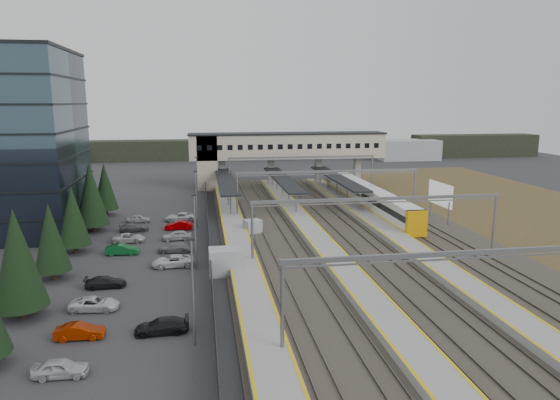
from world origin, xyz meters
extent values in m
plane|color=#2B2B2D|center=(0.00, 0.00, 0.00)|extent=(220.00, 220.00, 0.00)
cylinder|color=black|center=(-22.00, -18.00, 0.60)|extent=(0.44, 0.44, 1.20)
cone|color=black|center=(-22.00, -18.00, 5.10)|extent=(4.26, 4.26, 8.20)
cylinder|color=black|center=(-22.00, -9.00, 0.60)|extent=(0.44, 0.44, 1.20)
cone|color=black|center=(-22.00, -9.00, 4.40)|extent=(3.54, 3.54, 6.80)
cylinder|color=black|center=(-22.00, 0.00, 0.60)|extent=(0.44, 0.44, 1.20)
cone|color=black|center=(-22.00, 0.00, 4.50)|extent=(3.64, 3.64, 7.00)
cylinder|color=black|center=(-22.00, 10.00, 0.60)|extent=(0.44, 0.44, 1.20)
cone|color=black|center=(-22.00, 10.00, 5.25)|extent=(4.42, 4.42, 8.50)
cylinder|color=black|center=(-22.00, 20.00, 0.60)|extent=(0.44, 0.44, 1.20)
cone|color=black|center=(-22.00, 20.00, 4.60)|extent=(3.74, 3.74, 7.20)
imported|color=#B6B5B9|center=(-16.50, -28.00, 0.60)|extent=(3.56, 1.53, 1.20)
imported|color=#861C00|center=(-16.50, -22.70, 0.59)|extent=(3.64, 1.34, 1.19)
imported|color=silver|center=(-16.50, -17.40, 0.57)|extent=(4.28, 2.25, 1.15)
imported|color=black|center=(-16.50, -12.10, 0.55)|extent=(3.89, 1.76, 1.10)
imported|color=#0D4E22|center=(-16.50, -1.50, 0.63)|extent=(3.86, 1.49, 1.25)
imported|color=#B8B8B8|center=(-16.50, 3.80, 0.57)|extent=(4.13, 2.03, 1.13)
imported|color=#484C4F|center=(-16.50, 9.10, 0.56)|extent=(3.95, 1.81, 1.12)
imported|color=#A7A8AB|center=(-16.50, 14.40, 0.58)|extent=(3.41, 1.40, 1.16)
imported|color=black|center=(-10.50, -22.70, 0.60)|extent=(4.19, 1.83, 1.20)
imported|color=silver|center=(-10.50, -6.80, 0.62)|extent=(4.59, 2.31, 1.24)
imported|color=slate|center=(-10.50, -1.50, 0.57)|extent=(4.01, 1.76, 1.15)
imported|color=#ADACB1|center=(-10.50, 3.80, 0.63)|extent=(3.78, 1.68, 1.26)
imported|color=#970003|center=(-10.50, 9.10, 0.63)|extent=(3.90, 1.63, 1.25)
imported|color=silver|center=(-10.50, 14.40, 0.62)|extent=(4.45, 2.06, 1.24)
cylinder|color=slate|center=(-8.00, -25.00, 4.00)|extent=(0.16, 0.16, 8.00)
cube|color=black|center=(-8.00, -25.00, 8.00)|extent=(0.50, 0.25, 0.15)
cylinder|color=slate|center=(-8.00, -8.00, 4.00)|extent=(0.16, 0.16, 8.00)
cube|color=black|center=(-8.00, -8.00, 8.00)|extent=(0.50, 0.25, 0.15)
cylinder|color=slate|center=(-8.00, 10.00, 4.00)|extent=(0.16, 0.16, 8.00)
cube|color=black|center=(-8.00, 10.00, 8.00)|extent=(0.50, 0.25, 0.15)
cylinder|color=slate|center=(-8.00, 28.00, 4.00)|extent=(0.16, 0.16, 8.00)
cube|color=black|center=(-8.00, 28.00, 8.00)|extent=(0.50, 0.25, 0.15)
cube|color=#26282B|center=(-6.50, 5.00, 1.00)|extent=(0.08, 90.00, 2.00)
cube|color=#9B9DA0|center=(-5.04, -10.04, 1.35)|extent=(3.25, 2.39, 2.70)
cube|color=#9B9DA0|center=(-0.62, 5.33, 0.97)|extent=(2.61, 2.41, 1.94)
cube|color=#3C342C|center=(12.00, 5.00, 0.10)|extent=(34.00, 90.00, 0.20)
cube|color=#59544C|center=(-0.72, 5.00, 0.28)|extent=(0.08, 90.00, 0.14)
cube|color=#59544C|center=(0.72, 5.00, 0.28)|extent=(0.08, 90.00, 0.14)
cube|color=#59544C|center=(3.28, 5.00, 0.28)|extent=(0.08, 90.00, 0.14)
cube|color=#59544C|center=(4.72, 5.00, 0.28)|extent=(0.08, 90.00, 0.14)
cube|color=#59544C|center=(9.28, 5.00, 0.28)|extent=(0.08, 90.00, 0.14)
cube|color=#59544C|center=(10.72, 5.00, 0.28)|extent=(0.08, 90.00, 0.14)
cube|color=#59544C|center=(13.28, 5.00, 0.28)|extent=(0.08, 90.00, 0.14)
cube|color=#59544C|center=(14.72, 5.00, 0.28)|extent=(0.08, 90.00, 0.14)
cube|color=#59544C|center=(19.28, 5.00, 0.28)|extent=(0.08, 90.00, 0.14)
cube|color=#59544C|center=(20.72, 5.00, 0.28)|extent=(0.08, 90.00, 0.14)
cube|color=#59544C|center=(23.28, 5.00, 0.28)|extent=(0.08, 90.00, 0.14)
cube|color=#59544C|center=(24.72, 5.00, 0.28)|extent=(0.08, 90.00, 0.14)
cube|color=#969590|center=(-3.00, 5.00, 0.45)|extent=(3.20, 82.00, 0.90)
cube|color=gold|center=(-4.45, 5.00, 0.91)|extent=(0.25, 82.00, 0.02)
cube|color=gold|center=(-1.55, 5.00, 0.91)|extent=(0.25, 82.00, 0.02)
cube|color=#969590|center=(7.00, 5.00, 0.45)|extent=(3.20, 82.00, 0.90)
cube|color=gold|center=(5.55, 5.00, 0.91)|extent=(0.25, 82.00, 0.02)
cube|color=gold|center=(8.45, 5.00, 0.91)|extent=(0.25, 82.00, 0.02)
cube|color=#969590|center=(17.00, 5.00, 0.45)|extent=(3.20, 82.00, 0.90)
cube|color=gold|center=(15.55, 5.00, 0.91)|extent=(0.25, 82.00, 0.02)
cube|color=gold|center=(18.45, 5.00, 0.91)|extent=(0.25, 82.00, 0.02)
cube|color=black|center=(-3.00, 27.00, 4.00)|extent=(3.00, 30.00, 0.25)
cube|color=slate|center=(-3.00, 27.00, 3.85)|extent=(3.10, 30.00, 0.12)
cylinder|color=slate|center=(-3.00, 14.00, 2.40)|extent=(0.20, 0.20, 3.10)
cylinder|color=slate|center=(-3.00, 20.50, 2.40)|extent=(0.20, 0.20, 3.10)
cylinder|color=slate|center=(-3.00, 27.00, 2.40)|extent=(0.20, 0.20, 3.10)
cylinder|color=slate|center=(-3.00, 33.50, 2.40)|extent=(0.20, 0.20, 3.10)
cylinder|color=slate|center=(-3.00, 40.00, 2.40)|extent=(0.20, 0.20, 3.10)
cube|color=black|center=(7.00, 27.00, 4.00)|extent=(3.00, 30.00, 0.25)
cube|color=slate|center=(7.00, 27.00, 3.85)|extent=(3.10, 30.00, 0.12)
cylinder|color=slate|center=(7.00, 14.00, 2.40)|extent=(0.20, 0.20, 3.10)
cylinder|color=slate|center=(7.00, 20.50, 2.40)|extent=(0.20, 0.20, 3.10)
cylinder|color=slate|center=(7.00, 27.00, 2.40)|extent=(0.20, 0.20, 3.10)
cylinder|color=slate|center=(7.00, 33.50, 2.40)|extent=(0.20, 0.20, 3.10)
cylinder|color=slate|center=(7.00, 40.00, 2.40)|extent=(0.20, 0.20, 3.10)
cube|color=black|center=(17.00, 27.00, 4.00)|extent=(3.00, 30.00, 0.25)
cube|color=slate|center=(17.00, 27.00, 3.85)|extent=(3.10, 30.00, 0.12)
cylinder|color=slate|center=(17.00, 14.00, 2.40)|extent=(0.20, 0.20, 3.10)
cylinder|color=slate|center=(17.00, 20.50, 2.40)|extent=(0.20, 0.20, 3.10)
cylinder|color=slate|center=(17.00, 27.00, 2.40)|extent=(0.20, 0.20, 3.10)
cylinder|color=slate|center=(17.00, 33.50, 2.40)|extent=(0.20, 0.20, 3.10)
cylinder|color=slate|center=(17.00, 40.00, 2.40)|extent=(0.20, 0.20, 3.10)
cube|color=#C0B298|center=(10.50, 42.00, 8.50)|extent=(40.00, 6.00, 5.00)
cube|color=black|center=(10.50, 42.00, 11.05)|extent=(40.40, 6.40, 0.30)
cube|color=#C0B298|center=(-6.00, 42.00, 5.50)|extent=(4.00, 6.00, 11.00)
cube|color=black|center=(-7.50, 38.98, 8.60)|extent=(1.00, 0.06, 1.00)
cube|color=black|center=(-5.50, 38.98, 8.60)|extent=(1.00, 0.06, 1.00)
cube|color=black|center=(-3.50, 38.98, 8.60)|extent=(1.00, 0.06, 1.00)
cube|color=black|center=(-1.50, 38.98, 8.60)|extent=(1.00, 0.06, 1.00)
cube|color=black|center=(0.50, 38.98, 8.60)|extent=(1.00, 0.06, 1.00)
cube|color=black|center=(2.50, 38.98, 8.60)|extent=(1.00, 0.06, 1.00)
cube|color=black|center=(4.50, 38.98, 8.60)|extent=(1.00, 0.06, 1.00)
cube|color=black|center=(6.50, 38.98, 8.60)|extent=(1.00, 0.06, 1.00)
cube|color=black|center=(8.50, 38.98, 8.60)|extent=(1.00, 0.06, 1.00)
cube|color=black|center=(10.50, 38.98, 8.60)|extent=(1.00, 0.06, 1.00)
cube|color=black|center=(12.50, 38.98, 8.60)|extent=(1.00, 0.06, 1.00)
cube|color=black|center=(14.50, 38.98, 8.60)|extent=(1.00, 0.06, 1.00)
cube|color=black|center=(16.50, 38.98, 8.60)|extent=(1.00, 0.06, 1.00)
cube|color=black|center=(18.50, 38.98, 8.60)|extent=(1.00, 0.06, 1.00)
cube|color=black|center=(20.50, 38.98, 8.60)|extent=(1.00, 0.06, 1.00)
cube|color=black|center=(22.50, 38.98, 8.60)|extent=(1.00, 0.06, 1.00)
cube|color=black|center=(24.50, 38.98, 8.60)|extent=(1.00, 0.06, 1.00)
cube|color=black|center=(26.50, 38.98, 8.60)|extent=(1.00, 0.06, 1.00)
cube|color=black|center=(28.50, 38.98, 8.60)|extent=(1.00, 0.06, 1.00)
cube|color=#969590|center=(-4.50, 42.00, 3.00)|extent=(1.20, 1.60, 6.00)
cube|color=#969590|center=(-3.00, 42.00, 3.00)|extent=(1.20, 1.60, 6.00)
cube|color=#969590|center=(7.00, 42.00, 3.00)|extent=(1.20, 1.60, 6.00)
cube|color=#969590|center=(17.00, 42.00, 3.00)|extent=(1.20, 1.60, 6.00)
cube|color=#969590|center=(25.50, 42.00, 3.00)|extent=(1.20, 1.60, 6.00)
cylinder|color=slate|center=(-2.00, -28.00, 3.50)|extent=(0.28, 0.28, 7.00)
cube|color=slate|center=(12.00, -28.00, 7.00)|extent=(28.40, 0.25, 0.35)
cube|color=slate|center=(12.00, -28.00, 6.60)|extent=(28.40, 0.12, 0.12)
cylinder|color=slate|center=(-2.00, -8.00, 3.50)|extent=(0.28, 0.28, 7.00)
cylinder|color=slate|center=(26.00, -8.00, 3.50)|extent=(0.28, 0.28, 7.00)
cube|color=slate|center=(12.00, -8.00, 7.00)|extent=(28.40, 0.25, 0.35)
cube|color=slate|center=(12.00, -8.00, 6.60)|extent=(28.40, 0.12, 0.12)
cylinder|color=slate|center=(-2.00, 14.00, 3.50)|extent=(0.28, 0.28, 7.00)
cylinder|color=slate|center=(26.00, 14.00, 3.50)|extent=(0.28, 0.28, 7.00)
cube|color=slate|center=(12.00, 14.00, 7.00)|extent=(28.40, 0.25, 0.35)
cube|color=slate|center=(12.00, 14.00, 6.60)|extent=(28.40, 0.12, 0.12)
cylinder|color=slate|center=(-2.00, 34.00, 3.50)|extent=(0.28, 0.28, 7.00)
cylinder|color=slate|center=(26.00, 34.00, 3.50)|extent=(0.28, 0.28, 7.00)
cube|color=slate|center=(12.00, 34.00, 7.00)|extent=(28.40, 0.25, 0.35)
cube|color=slate|center=(12.00, 34.00, 6.60)|extent=(28.40, 0.12, 0.12)
cube|color=silver|center=(20.00, 8.86, 2.02)|extent=(2.69, 18.62, 3.46)
cube|color=black|center=(20.00, 8.86, 2.40)|extent=(2.75, 18.02, 0.86)
cube|color=slate|center=(20.00, 8.86, 0.53)|extent=(2.31, 17.22, 0.48)
cube|color=silver|center=(20.00, 28.07, 2.02)|extent=(2.69, 18.62, 3.46)
cube|color=black|center=(20.00, 28.07, 2.40)|extent=(2.75, 18.02, 0.86)
cube|color=slate|center=(20.00, 28.07, 0.53)|extent=(2.31, 17.22, 0.48)
cube|color=orange|center=(20.00, -0.35, 2.02)|extent=(2.71, 0.90, 3.46)
cylinder|color=slate|center=(27.38, 5.24, 1.78)|extent=(0.20, 0.20, 3.56)
cylinder|color=slate|center=(27.38, 10.91, 1.78)|extent=(0.20, 0.20, 3.56)
cube|color=white|center=(27.38, 8.08, 4.13)|extent=(0.41, 6.67, 3.34)
cube|color=#433A1D|center=(45.00, 5.00, 0.03)|extent=(34.00, 120.00, 0.06)
cube|color=black|center=(-10.00, 95.00, 3.00)|extent=(60.00, 8.00, 6.00)
cube|color=black|center=(40.00, 95.00, 2.50)|extent=(50.00, 8.00, 5.00)
cube|color=black|center=(80.00, 90.00, 3.50)|extent=(40.00, 8.00, 7.00)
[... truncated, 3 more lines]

